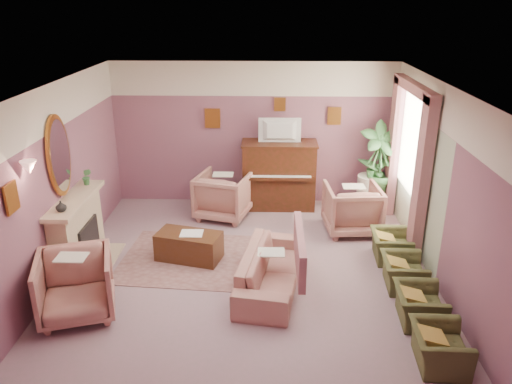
{
  "coord_description": "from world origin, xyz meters",
  "views": [
    {
      "loc": [
        0.3,
        -6.53,
        3.91
      ],
      "look_at": [
        0.11,
        0.4,
        1.2
      ],
      "focal_mm": 35.0,
      "sensor_mm": 36.0,
      "label": 1
    }
  ],
  "objects_px": {
    "olive_chair_d": "(391,242)",
    "side_table": "(370,193)",
    "olive_chair_a": "(440,342)",
    "television": "(280,129)",
    "sofa": "(271,262)",
    "floral_armchair_left": "(224,193)",
    "floral_armchair_front": "(75,283)",
    "piano": "(279,176)",
    "floral_armchair_right": "(352,206)",
    "olive_chair_b": "(419,301)",
    "olive_chair_c": "(404,268)",
    "coffee_table": "(189,246)"
  },
  "relations": [
    {
      "from": "olive_chair_d",
      "to": "side_table",
      "type": "distance_m",
      "value": 2.0
    },
    {
      "from": "olive_chair_a",
      "to": "television",
      "type": "bearing_deg",
      "value": 111.11
    },
    {
      "from": "sofa",
      "to": "floral_armchair_left",
      "type": "relative_size",
      "value": 2.02
    },
    {
      "from": "television",
      "to": "floral_armchair_front",
      "type": "height_order",
      "value": "television"
    },
    {
      "from": "piano",
      "to": "television",
      "type": "xyz_separation_m",
      "value": [
        0.0,
        -0.05,
        0.95
      ]
    },
    {
      "from": "piano",
      "to": "sofa",
      "type": "distance_m",
      "value": 2.98
    },
    {
      "from": "floral_armchair_right",
      "to": "olive_chair_a",
      "type": "bearing_deg",
      "value": -82.41
    },
    {
      "from": "piano",
      "to": "floral_armchair_left",
      "type": "height_order",
      "value": "piano"
    },
    {
      "from": "olive_chair_b",
      "to": "olive_chair_d",
      "type": "xyz_separation_m",
      "value": [
        0.0,
        1.64,
        0.0
      ]
    },
    {
      "from": "floral_armchair_front",
      "to": "olive_chair_d",
      "type": "height_order",
      "value": "floral_armchair_front"
    },
    {
      "from": "olive_chair_c",
      "to": "olive_chair_b",
      "type": "bearing_deg",
      "value": -90.0
    },
    {
      "from": "floral_armchair_left",
      "to": "olive_chair_a",
      "type": "relative_size",
      "value": 1.38
    },
    {
      "from": "coffee_table",
      "to": "olive_chair_b",
      "type": "distance_m",
      "value": 3.55
    },
    {
      "from": "television",
      "to": "floral_armchair_right",
      "type": "relative_size",
      "value": 0.84
    },
    {
      "from": "television",
      "to": "olive_chair_b",
      "type": "bearing_deg",
      "value": -64.74
    },
    {
      "from": "sofa",
      "to": "side_table",
      "type": "xyz_separation_m",
      "value": [
        1.93,
        2.86,
        -0.04
      ]
    },
    {
      "from": "television",
      "to": "olive_chair_b",
      "type": "distance_m",
      "value": 4.28
    },
    {
      "from": "olive_chair_c",
      "to": "side_table",
      "type": "bearing_deg",
      "value": 89.21
    },
    {
      "from": "sofa",
      "to": "floral_armchair_right",
      "type": "height_order",
      "value": "floral_armchair_right"
    },
    {
      "from": "floral_armchair_front",
      "to": "side_table",
      "type": "relative_size",
      "value": 1.37
    },
    {
      "from": "coffee_table",
      "to": "side_table",
      "type": "bearing_deg",
      "value": 32.92
    },
    {
      "from": "sofa",
      "to": "floral_armchair_right",
      "type": "relative_size",
      "value": 2.02
    },
    {
      "from": "sofa",
      "to": "coffee_table",
      "type": "bearing_deg",
      "value": 149.22
    },
    {
      "from": "television",
      "to": "olive_chair_c",
      "type": "distance_m",
      "value": 3.6
    },
    {
      "from": "piano",
      "to": "olive_chair_b",
      "type": "bearing_deg",
      "value": -65.03
    },
    {
      "from": "coffee_table",
      "to": "floral_armchair_front",
      "type": "xyz_separation_m",
      "value": [
        -1.23,
        -1.53,
        0.25
      ]
    },
    {
      "from": "floral_armchair_left",
      "to": "olive_chair_b",
      "type": "bearing_deg",
      "value": -49.13
    },
    {
      "from": "floral_armchair_right",
      "to": "olive_chair_b",
      "type": "relative_size",
      "value": 1.38
    },
    {
      "from": "coffee_table",
      "to": "floral_armchair_left",
      "type": "bearing_deg",
      "value": 76.41
    },
    {
      "from": "olive_chair_d",
      "to": "sofa",
      "type": "bearing_deg",
      "value": -155.48
    },
    {
      "from": "coffee_table",
      "to": "sofa",
      "type": "distance_m",
      "value": 1.52
    },
    {
      "from": "piano",
      "to": "floral_armchair_right",
      "type": "height_order",
      "value": "piano"
    },
    {
      "from": "olive_chair_a",
      "to": "olive_chair_b",
      "type": "bearing_deg",
      "value": 90.0
    },
    {
      "from": "floral_armchair_left",
      "to": "floral_armchair_right",
      "type": "bearing_deg",
      "value": -13.67
    },
    {
      "from": "olive_chair_b",
      "to": "piano",
      "type": "bearing_deg",
      "value": 114.97
    },
    {
      "from": "floral_armchair_left",
      "to": "olive_chair_a",
      "type": "distance_m",
      "value": 4.91
    },
    {
      "from": "sofa",
      "to": "floral_armchair_right",
      "type": "xyz_separation_m",
      "value": [
        1.43,
        1.88,
        0.09
      ]
    },
    {
      "from": "olive_chair_c",
      "to": "floral_armchair_right",
      "type": "bearing_deg",
      "value": 104.17
    },
    {
      "from": "piano",
      "to": "olive_chair_c",
      "type": "distance_m",
      "value": 3.42
    },
    {
      "from": "olive_chair_b",
      "to": "side_table",
      "type": "distance_m",
      "value": 3.64
    },
    {
      "from": "olive_chair_b",
      "to": "olive_chair_c",
      "type": "distance_m",
      "value": 0.82
    },
    {
      "from": "floral_armchair_front",
      "to": "olive_chair_c",
      "type": "bearing_deg",
      "value": 10.28
    },
    {
      "from": "olive_chair_c",
      "to": "olive_chair_d",
      "type": "height_order",
      "value": "same"
    },
    {
      "from": "floral_armchair_right",
      "to": "olive_chair_c",
      "type": "distance_m",
      "value": 1.9
    },
    {
      "from": "side_table",
      "to": "olive_chair_d",
      "type": "bearing_deg",
      "value": -91.11
    },
    {
      "from": "floral_armchair_left",
      "to": "olive_chair_d",
      "type": "xyz_separation_m",
      "value": [
        2.79,
        -1.58,
        -0.18
      ]
    },
    {
      "from": "sofa",
      "to": "olive_chair_c",
      "type": "relative_size",
      "value": 2.78
    },
    {
      "from": "coffee_table",
      "to": "floral_armchair_left",
      "type": "distance_m",
      "value": 1.74
    },
    {
      "from": "olive_chair_d",
      "to": "olive_chair_a",
      "type": "bearing_deg",
      "value": -90.0
    },
    {
      "from": "television",
      "to": "olive_chair_d",
      "type": "relative_size",
      "value": 1.15
    }
  ]
}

